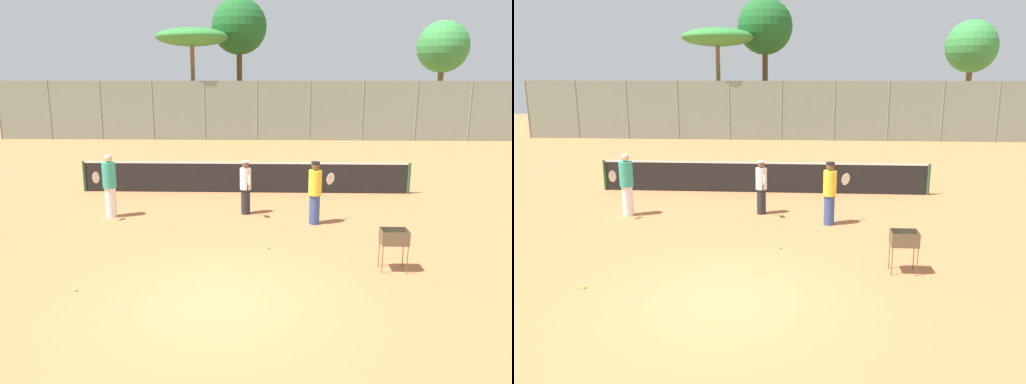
{
  "view_description": "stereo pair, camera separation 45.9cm",
  "coord_description": "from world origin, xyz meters",
  "views": [
    {
      "loc": [
        0.92,
        -8.29,
        4.08
      ],
      "look_at": [
        0.51,
        4.45,
        1.0
      ],
      "focal_mm": 35.0,
      "sensor_mm": 36.0,
      "label": 1
    },
    {
      "loc": [
        1.38,
        -8.27,
        4.08
      ],
      "look_at": [
        0.51,
        4.45,
        1.0
      ],
      "focal_mm": 35.0,
      "sensor_mm": 36.0,
      "label": 2
    }
  ],
  "objects": [
    {
      "name": "tennis_ball_1",
      "position": [
        0.85,
        2.89,
        0.03
      ],
      "size": [
        0.07,
        0.07,
        0.07
      ],
      "primitive_type": "sphere",
      "color": "#D1E54C",
      "rests_on": "ground_plane"
    },
    {
      "name": "tennis_net",
      "position": [
        0.0,
        8.51,
        0.56
      ],
      "size": [
        11.32,
        0.1,
        1.07
      ],
      "color": "#26592D",
      "rests_on": "ground_plane"
    },
    {
      "name": "tennis_ball_3",
      "position": [
        -2.82,
        0.4,
        0.03
      ],
      "size": [
        0.07,
        0.07,
        0.07
      ],
      "primitive_type": "sphere",
      "color": "#D1E54C",
      "rests_on": "ground_plane"
    },
    {
      "name": "player_red_cap",
      "position": [
        -3.7,
        5.41,
        0.94
      ],
      "size": [
        0.47,
        0.9,
        1.83
      ],
      "rotation": [
        0.0,
        0.0,
        4.35
      ],
      "color": "white",
      "rests_on": "ground_plane"
    },
    {
      "name": "tree_2",
      "position": [
        -1.31,
        26.39,
        6.95
      ],
      "size": [
        3.68,
        3.68,
        8.86
      ],
      "color": "brown",
      "rests_on": "ground_plane"
    },
    {
      "name": "tennis_ball_0",
      "position": [
        -4.73,
        8.17,
        0.03
      ],
      "size": [
        0.07,
        0.07,
        0.07
      ],
      "primitive_type": "sphere",
      "color": "#D1E54C",
      "rests_on": "ground_plane"
    },
    {
      "name": "ground_plane",
      "position": [
        0.0,
        0.0,
        0.0
      ],
      "size": [
        80.0,
        80.0,
        0.0
      ],
      "primitive_type": "plane",
      "color": "#C67242"
    },
    {
      "name": "tree_0",
      "position": [
        12.46,
        27.17,
        5.68
      ],
      "size": [
        3.45,
        3.45,
        7.46
      ],
      "color": "brown",
      "rests_on": "ground_plane"
    },
    {
      "name": "back_fence",
      "position": [
        -0.0,
        22.14,
        1.78
      ],
      "size": [
        31.9,
        0.08,
        3.56
      ],
      "color": "gray",
      "rests_on": "ground_plane"
    },
    {
      "name": "parked_car",
      "position": [
        -5.58,
        25.18,
        0.66
      ],
      "size": [
        4.2,
        1.7,
        1.6
      ],
      "color": "white",
      "rests_on": "ground_plane"
    },
    {
      "name": "tree_1",
      "position": [
        -4.08,
        23.75,
        6.12
      ],
      "size": [
        4.46,
        4.46,
        6.73
      ],
      "color": "brown",
      "rests_on": "ground_plane"
    },
    {
      "name": "player_yellow_shirt",
      "position": [
        0.16,
        5.84,
        0.82
      ],
      "size": [
        0.35,
        0.86,
        1.58
      ],
      "rotation": [
        0.0,
        0.0,
        4.95
      ],
      "color": "#26262D",
      "rests_on": "ground_plane"
    },
    {
      "name": "player_white_outfit",
      "position": [
        2.11,
        4.91,
        0.9
      ],
      "size": [
        0.8,
        0.61,
        1.74
      ],
      "rotation": [
        0.0,
        0.0,
        0.6
      ],
      "color": "#334C8C",
      "rests_on": "ground_plane"
    },
    {
      "name": "tennis_ball_2",
      "position": [
        -0.77,
        7.76,
        0.03
      ],
      "size": [
        0.07,
        0.07,
        0.07
      ],
      "primitive_type": "sphere",
      "color": "#D1E54C",
      "rests_on": "ground_plane"
    },
    {
      "name": "ball_cart",
      "position": [
        3.49,
        1.64,
        0.67
      ],
      "size": [
        0.56,
        0.41,
        0.9
      ],
      "color": "brown",
      "rests_on": "ground_plane"
    }
  ]
}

